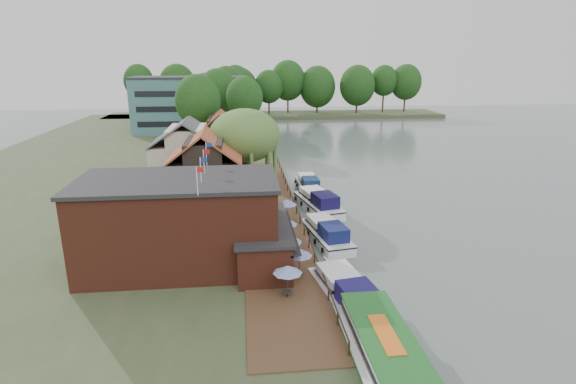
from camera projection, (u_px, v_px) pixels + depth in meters
name	position (u px, v px, depth m)	size (l,w,h in m)	color
ground	(370.00, 261.00, 39.45)	(260.00, 260.00, 0.00)	#515E5C
land_bank	(119.00, 170.00, 69.65)	(50.00, 140.00, 1.00)	#384728
quay_deck	(271.00, 215.00, 47.88)	(6.00, 50.00, 0.10)	#47301E
quay_rail	(296.00, 209.00, 48.50)	(0.20, 49.00, 1.00)	black
pub	(205.00, 222.00, 35.76)	(20.00, 11.00, 7.30)	maroon
hotel_block	(191.00, 104.00, 101.90)	(25.40, 12.40, 12.30)	#38666B
cottage_a	(206.00, 170.00, 49.79)	(8.60, 7.60, 8.50)	black
cottage_b	(188.00, 152.00, 59.01)	(9.60, 8.60, 8.50)	beige
cottage_c	(221.00, 140.00, 67.99)	(7.60, 7.60, 8.50)	black
willow	(245.00, 152.00, 54.73)	(8.60, 8.60, 10.43)	#476B2D
umbrella_0	(287.00, 281.00, 31.13)	(2.08, 2.08, 2.38)	#1B3B96
umbrella_1	(299.00, 263.00, 33.85)	(1.97, 1.97, 2.38)	navy
umbrella_2	(287.00, 249.00, 36.33)	(2.43, 2.43, 2.38)	navy
umbrella_3	(286.00, 231.00, 40.19)	(1.99, 1.99, 2.38)	navy
umbrella_4	(287.00, 211.00, 45.57)	(2.08, 2.08, 2.38)	navy
cruiser_0	(347.00, 292.00, 31.79)	(3.38, 10.45, 2.55)	silver
cruiser_1	(327.00, 231.00, 43.34)	(3.12, 9.67, 2.33)	white
cruiser_2	(318.00, 200.00, 52.37)	(3.36, 10.39, 2.54)	white
cruiser_3	(308.00, 183.00, 60.09)	(3.01, 9.32, 2.24)	white
tour_boat	(388.00, 362.00, 24.22)	(3.63, 12.82, 2.79)	silver
swan	(412.00, 351.00, 27.01)	(0.44, 0.44, 0.44)	white
bank_tree_0	(199.00, 117.00, 73.80)	(7.38, 7.38, 13.77)	#143811
bank_tree_1	(245.00, 111.00, 85.11)	(6.94, 6.94, 13.03)	#143811
bank_tree_2	(218.00, 104.00, 91.30)	(7.78, 7.78, 14.29)	#143811
bank_tree_3	(227.00, 96.00, 110.82)	(7.91, 7.91, 14.44)	#143811
bank_tree_4	(230.00, 95.00, 116.04)	(8.20, 8.20, 14.04)	#143811
bank_tree_5	(236.00, 92.00, 123.98)	(8.48, 8.48, 14.48)	#143811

